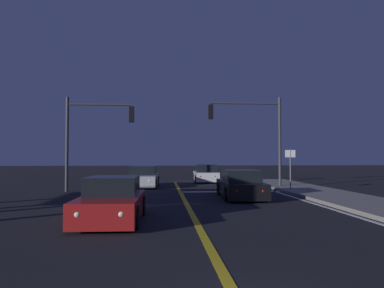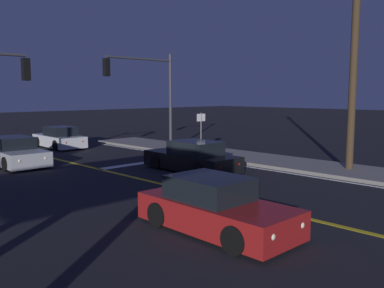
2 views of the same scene
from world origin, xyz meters
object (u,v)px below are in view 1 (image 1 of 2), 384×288
at_px(car_side_waiting_red, 112,202).
at_px(traffic_signal_far_left, 93,128).
at_px(car_mid_block_black, 241,186).
at_px(car_far_approaching_silver, 143,178).
at_px(street_sign_corner, 290,163).
at_px(car_parked_curb_white, 206,174).
at_px(traffic_signal_near_right, 253,127).

height_order(car_side_waiting_red, traffic_signal_far_left, traffic_signal_far_left).
bearing_deg(car_side_waiting_red, car_mid_block_black, -129.48).
distance_m(car_far_approaching_silver, traffic_signal_far_left, 5.01).
distance_m(car_side_waiting_red, street_sign_corner, 12.33).
height_order(car_parked_curb_white, car_far_approaching_silver, same).
bearing_deg(car_far_approaching_silver, car_side_waiting_red, 91.00).
distance_m(traffic_signal_far_left, street_sign_corner, 11.23).
bearing_deg(car_far_approaching_silver, traffic_signal_far_left, 50.33).
bearing_deg(traffic_signal_far_left, car_far_approaching_silver, 47.98).
height_order(car_parked_curb_white, street_sign_corner, street_sign_corner).
xyz_separation_m(car_parked_curb_white, traffic_signal_far_left, (-7.31, -7.51, 2.97)).
bearing_deg(traffic_signal_far_left, traffic_signal_near_right, 8.30).
bearing_deg(street_sign_corner, car_side_waiting_red, -134.25).
relative_size(car_far_approaching_silver, street_sign_corner, 1.90).
distance_m(traffic_signal_near_right, street_sign_corner, 3.83).
height_order(car_mid_block_black, traffic_signal_far_left, traffic_signal_far_left).
bearing_deg(car_mid_block_black, car_far_approaching_silver, 126.73).
relative_size(car_side_waiting_red, traffic_signal_near_right, 0.74).
bearing_deg(street_sign_corner, car_parked_curb_white, 112.32).
bearing_deg(car_parked_curb_white, street_sign_corner, -65.71).
xyz_separation_m(car_parked_curb_white, car_side_waiting_red, (-4.91, -17.71, -0.00)).
distance_m(car_side_waiting_red, traffic_signal_near_right, 14.04).
xyz_separation_m(car_mid_block_black, traffic_signal_near_right, (1.97, 5.50, 3.24)).
bearing_deg(traffic_signal_far_left, car_parked_curb_white, 45.80).
bearing_deg(car_mid_block_black, traffic_signal_near_right, 72.29).
height_order(car_far_approaching_silver, street_sign_corner, street_sign_corner).
bearing_deg(car_mid_block_black, traffic_signal_far_left, 153.73).
distance_m(car_side_waiting_red, car_far_approaching_silver, 13.20).
bearing_deg(car_far_approaching_silver, street_sign_corner, 154.31).
bearing_deg(car_side_waiting_red, traffic_signal_near_right, -120.69).
bearing_deg(car_side_waiting_red, car_parked_curb_white, -104.34).
bearing_deg(street_sign_corner, car_mid_block_black, -141.00).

